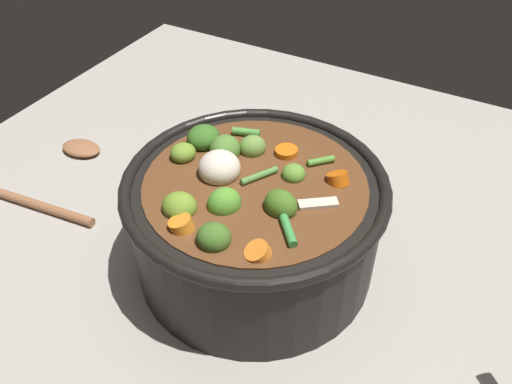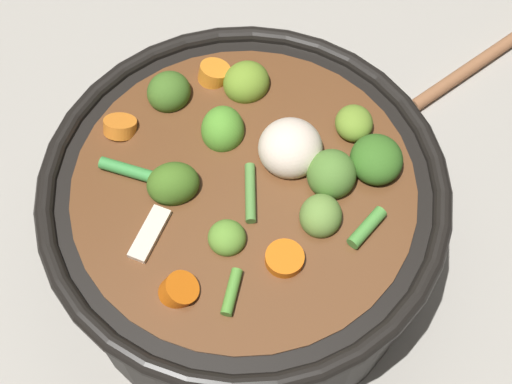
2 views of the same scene
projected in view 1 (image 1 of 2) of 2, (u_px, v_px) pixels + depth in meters
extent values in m
plane|color=#9E998E|center=(255.00, 261.00, 0.71)|extent=(1.10, 1.10, 0.00)
cylinder|color=black|center=(255.00, 225.00, 0.66)|extent=(0.30, 0.30, 0.13)
torus|color=black|center=(255.00, 184.00, 0.62)|extent=(0.31, 0.31, 0.01)
cylinder|color=brown|center=(255.00, 222.00, 0.66)|extent=(0.26, 0.26, 0.12)
ellipsoid|color=#528032|center=(225.00, 149.00, 0.65)|extent=(0.05, 0.05, 0.04)
ellipsoid|color=olive|center=(183.00, 153.00, 0.65)|extent=(0.04, 0.04, 0.02)
ellipsoid|color=olive|center=(179.00, 207.00, 0.58)|extent=(0.04, 0.04, 0.03)
ellipsoid|color=#426B24|center=(214.00, 238.00, 0.54)|extent=(0.04, 0.04, 0.03)
ellipsoid|color=olive|center=(253.00, 147.00, 0.66)|extent=(0.05, 0.05, 0.03)
ellipsoid|color=#54982E|center=(224.00, 204.00, 0.59)|extent=(0.05, 0.05, 0.04)
ellipsoid|color=#446F21|center=(281.00, 205.00, 0.58)|extent=(0.04, 0.05, 0.03)
ellipsoid|color=#5F9332|center=(294.00, 174.00, 0.63)|extent=(0.04, 0.04, 0.02)
ellipsoid|color=#386B22|center=(203.00, 138.00, 0.67)|extent=(0.06, 0.05, 0.03)
cylinder|color=#D95E0F|center=(338.00, 179.00, 0.62)|extent=(0.04, 0.04, 0.02)
cylinder|color=orange|center=(181.00, 226.00, 0.56)|extent=(0.03, 0.03, 0.02)
cylinder|color=orange|center=(258.00, 253.00, 0.53)|extent=(0.04, 0.04, 0.02)
cylinder|color=orange|center=(286.00, 153.00, 0.66)|extent=(0.03, 0.03, 0.01)
ellipsoid|color=beige|center=(219.00, 168.00, 0.63)|extent=(0.07, 0.07, 0.04)
cylinder|color=#3D9242|center=(288.00, 230.00, 0.55)|extent=(0.04, 0.03, 0.01)
cylinder|color=#519033|center=(321.00, 161.00, 0.64)|extent=(0.03, 0.03, 0.01)
cylinder|color=#51873C|center=(257.00, 175.00, 0.62)|extent=(0.04, 0.03, 0.01)
cylinder|color=#4C923C|center=(246.00, 132.00, 0.69)|extent=(0.02, 0.04, 0.01)
cube|color=beige|center=(317.00, 205.00, 0.59)|extent=(0.04, 0.04, 0.01)
ellipsoid|color=#925E3B|center=(81.00, 148.00, 0.88)|extent=(0.05, 0.07, 0.01)
cylinder|color=#925E3B|center=(23.00, 200.00, 0.79)|extent=(0.04, 0.24, 0.01)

